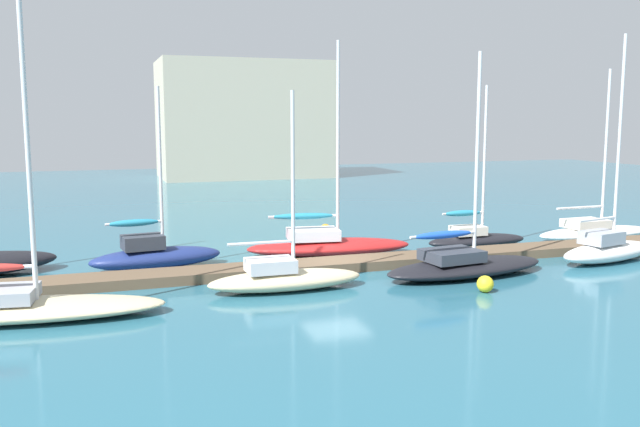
{
  "coord_description": "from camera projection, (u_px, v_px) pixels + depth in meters",
  "views": [
    {
      "loc": [
        -9.12,
        -24.83,
        5.94
      ],
      "look_at": [
        0.0,
        2.0,
        2.0
      ],
      "focal_mm": 37.8,
      "sensor_mm": 36.0,
      "label": 1
    }
  ],
  "objects": [
    {
      "name": "sailboat_3",
      "position": [
        284.0,
        277.0,
        23.66
      ],
      "size": [
        5.56,
        1.81,
        6.95
      ],
      "rotation": [
        0.0,
        0.0,
        -0.01
      ],
      "color": "beige",
      "rests_on": "ground_plane"
    },
    {
      "name": "mooring_buoy_yellow",
      "position": [
        485.0,
        284.0,
        23.37
      ],
      "size": [
        0.59,
        0.59,
        0.59
      ],
      "primitive_type": "sphere",
      "color": "yellow",
      "rests_on": "ground_plane"
    },
    {
      "name": "ground_plane",
      "position": [
        336.0,
        269.0,
        27.01
      ],
      "size": [
        120.0,
        120.0,
        0.0
      ],
      "primitive_type": "plane",
      "color": "#286075"
    },
    {
      "name": "sailboat_2",
      "position": [
        155.0,
        254.0,
        27.1
      ],
      "size": [
        5.46,
        2.36,
        7.26
      ],
      "rotation": [
        0.0,
        0.0,
        0.13
      ],
      "color": "navy",
      "rests_on": "ground_plane"
    },
    {
      "name": "mooring_buoy_orange",
      "position": [
        326.0,
        230.0,
        34.91
      ],
      "size": [
        0.6,
        0.6,
        0.6
      ],
      "primitive_type": "sphere",
      "color": "orange",
      "rests_on": "ground_plane"
    },
    {
      "name": "sailboat_5",
      "position": [
        464.0,
        264.0,
        25.79
      ],
      "size": [
        7.17,
        3.09,
        8.47
      ],
      "rotation": [
        0.0,
        0.0,
        0.11
      ],
      "color": "black",
      "rests_on": "ground_plane"
    },
    {
      "name": "sailboat_8",
      "position": [
        595.0,
        230.0,
        33.78
      ],
      "size": [
        6.84,
        2.37,
        8.43
      ],
      "rotation": [
        0.0,
        0.0,
        0.04
      ],
      "color": "white",
      "rests_on": "ground_plane"
    },
    {
      "name": "sailboat_4",
      "position": [
        327.0,
        243.0,
        29.82
      ],
      "size": [
        7.58,
        3.2,
        9.32
      ],
      "rotation": [
        0.0,
        0.0,
        -0.14
      ],
      "color": "#B21E1E",
      "rests_on": "ground_plane"
    },
    {
      "name": "dock_pier",
      "position": [
        336.0,
        265.0,
        26.99
      ],
      "size": [
        32.12,
        1.7,
        0.38
      ],
      "primitive_type": "cube",
      "color": "brown",
      "rests_on": "ground_plane"
    },
    {
      "name": "sailboat_6",
      "position": [
        476.0,
        237.0,
        31.56
      ],
      "size": [
        5.03,
        1.55,
        7.53
      ],
      "rotation": [
        0.0,
        0.0,
        -0.01
      ],
      "color": "black",
      "rests_on": "ground_plane"
    },
    {
      "name": "sailboat_7",
      "position": [
        608.0,
        248.0,
        28.46
      ],
      "size": [
        5.64,
        2.85,
        9.43
      ],
      "rotation": [
        0.0,
        0.0,
        0.22
      ],
      "color": "white",
      "rests_on": "ground_plane"
    },
    {
      "name": "harbor_building_distant",
      "position": [
        245.0,
        120.0,
        70.31
      ],
      "size": [
        17.39,
        9.67,
        11.93
      ],
      "primitive_type": "cube",
      "color": "#BCB299",
      "rests_on": "ground_plane"
    },
    {
      "name": "sailboat_1",
      "position": [
        18.0,
        303.0,
        20.13
      ],
      "size": [
        8.63,
        3.47,
        13.42
      ],
      "rotation": [
        0.0,
        0.0,
        -0.13
      ],
      "color": "beige",
      "rests_on": "ground_plane"
    }
  ]
}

